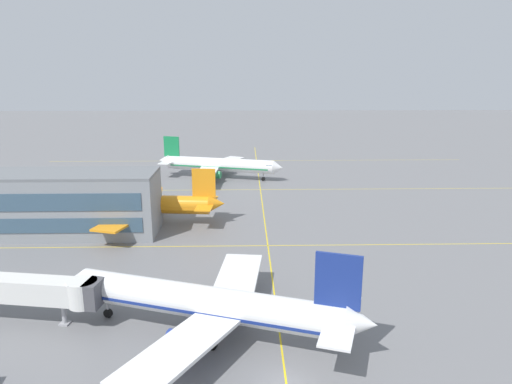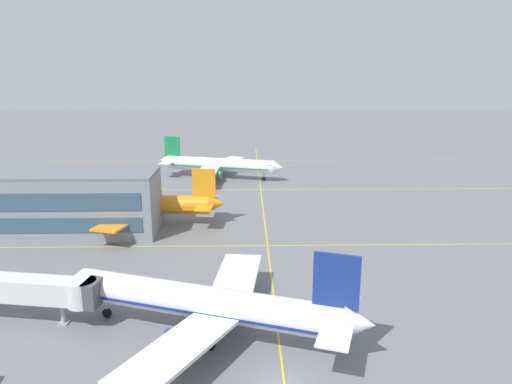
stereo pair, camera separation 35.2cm
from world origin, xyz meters
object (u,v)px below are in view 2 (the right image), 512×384
at_px(jet_bridge, 32,290).
at_px(airliner_second_row, 136,204).
at_px(airliner_third_row, 219,165).
at_px(airliner_front_gate, 207,303).

bearing_deg(jet_bridge, airliner_second_row, 84.36).
height_order(airliner_second_row, airliner_third_row, airliner_third_row).
height_order(airliner_second_row, jet_bridge, airliner_second_row).
relative_size(airliner_front_gate, airliner_second_row, 1.02).
bearing_deg(airliner_second_row, airliner_front_gate, -67.27).
xyz_separation_m(airliner_front_gate, jet_bridge, (-20.33, 3.30, 0.20)).
bearing_deg(airliner_third_row, jet_bridge, -103.07).
bearing_deg(jet_bridge, airliner_third_row, 76.93).
height_order(airliner_front_gate, jet_bridge, airliner_front_gate).
bearing_deg(airliner_front_gate, airliner_second_row, 112.73).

